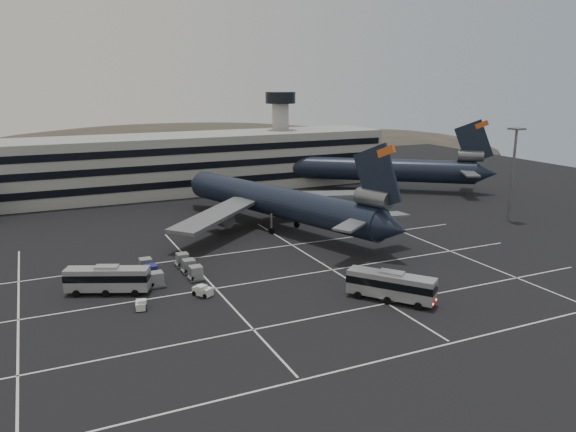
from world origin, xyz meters
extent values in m
plane|color=black|center=(0.00, 0.00, 0.00)|extent=(260.00, 260.00, 0.00)
cube|color=silver|center=(0.00, -22.00, 0.01)|extent=(90.00, 0.25, 0.01)
cube|color=silver|center=(0.00, -10.00, 0.01)|extent=(90.00, 0.25, 0.01)
cube|color=silver|center=(0.00, 4.00, 0.01)|extent=(90.00, 0.25, 0.01)
cube|color=silver|center=(0.00, 18.00, 0.01)|extent=(90.00, 0.25, 0.01)
cube|color=silver|center=(-30.00, 6.00, 0.01)|extent=(0.25, 55.00, 0.01)
cube|color=silver|center=(-6.00, 6.00, 0.01)|extent=(0.25, 55.00, 0.01)
cube|color=silver|center=(12.00, 6.00, 0.01)|extent=(0.25, 55.00, 0.01)
cube|color=silver|center=(34.00, 6.00, 0.01)|extent=(0.25, 55.00, 0.01)
cube|color=gray|center=(0.00, 72.00, 7.00)|extent=(120.00, 18.00, 14.00)
cube|color=black|center=(0.00, 62.95, 3.50)|extent=(118.00, 0.20, 1.60)
cube|color=black|center=(0.00, 62.95, 7.50)|extent=(118.00, 0.20, 1.60)
cube|color=black|center=(0.00, 62.95, 11.20)|extent=(118.00, 0.20, 1.60)
cylinder|color=gray|center=(35.00, 74.00, 11.00)|extent=(4.40, 4.40, 22.00)
cylinder|color=black|center=(35.00, 74.00, 22.50)|extent=(8.00, 8.00, 3.00)
ellipsoid|color=#38332B|center=(30.00, 170.00, -13.50)|extent=(252.00, 180.00, 44.00)
ellipsoid|color=#38332B|center=(110.00, 170.00, -9.00)|extent=(168.00, 120.00, 24.00)
cylinder|color=slate|center=(58.00, 15.00, 9.00)|extent=(0.50, 0.50, 18.00)
cube|color=slate|center=(58.00, 15.00, 18.10)|extent=(2.40, 2.40, 0.35)
cylinder|color=black|center=(14.07, 28.92, 5.20)|extent=(20.48, 47.31, 5.60)
cone|color=black|center=(5.79, 53.78, 5.20)|extent=(6.74, 6.04, 5.60)
cone|color=black|center=(22.45, 3.78, 5.20)|extent=(6.36, 6.34, 5.04)
cube|color=black|center=(21.34, 7.10, 12.60)|extent=(3.47, 9.15, 10.97)
cube|color=#D4551C|center=(21.82, 5.68, 16.80)|extent=(1.54, 3.24, 2.24)
cylinder|color=#595B60|center=(21.18, 7.57, 9.30)|extent=(4.46, 6.55, 2.70)
cube|color=slate|center=(17.04, 6.72, 5.80)|extent=(8.09, 6.56, 0.87)
cube|color=slate|center=(25.01, 9.38, 5.80)|extent=(7.82, 4.02, 0.87)
cube|color=slate|center=(1.58, 26.87, 4.40)|extent=(20.32, 18.45, 1.75)
cylinder|color=#595B60|center=(3.48, 30.66, 2.70)|extent=(4.30, 6.07, 2.70)
cube|color=slate|center=(25.30, 34.77, 4.40)|extent=(22.30, 6.86, 1.75)
cylinder|color=#595B60|center=(21.51, 36.67, 2.70)|extent=(4.30, 6.07, 2.70)
cylinder|color=slate|center=(9.22, 43.49, 2.20)|extent=(0.44, 0.44, 3.00)
cylinder|color=black|center=(9.22, 43.49, 0.55)|extent=(0.82, 1.20, 1.10)
cylinder|color=slate|center=(11.67, 26.01, 2.20)|extent=(0.44, 0.44, 3.00)
cylinder|color=black|center=(11.67, 26.01, 0.55)|extent=(0.82, 1.20, 1.10)
cylinder|color=slate|center=(17.74, 28.04, 2.20)|extent=(0.44, 0.44, 3.00)
cylinder|color=black|center=(17.74, 28.04, 0.55)|extent=(0.82, 1.20, 1.10)
cylinder|color=black|center=(51.67, 52.82, 5.20)|extent=(41.77, 33.26, 5.60)
cone|color=black|center=(30.71, 68.53, 5.20)|extent=(6.96, 7.18, 5.60)
cone|color=black|center=(72.88, 36.94, 5.20)|extent=(7.02, 7.03, 5.04)
cube|color=black|center=(70.08, 39.03, 12.60)|extent=(7.88, 6.08, 10.97)
cube|color=#D4551C|center=(71.28, 38.13, 16.80)|extent=(2.92, 2.38, 2.24)
cylinder|color=#595B60|center=(69.68, 39.33, 9.30)|extent=(6.42, 5.76, 2.70)
cube|color=slate|center=(66.76, 36.27, 5.80)|extent=(6.06, 8.16, 0.87)
cube|color=slate|center=(71.80, 43.00, 5.80)|extent=(7.76, 7.35, 0.87)
cylinder|color=slate|center=(51.67, 52.82, 2.20)|extent=(0.44, 0.44, 3.00)
cylinder|color=black|center=(51.67, 52.82, 0.55)|extent=(1.18, 1.06, 1.10)
cube|color=#9A9DA2|center=(12.86, -9.44, 2.07)|extent=(8.78, 10.35, 3.03)
cube|color=black|center=(12.86, -9.44, 2.43)|extent=(8.87, 10.43, 0.96)
cube|color=#9A9DA2|center=(12.86, -9.44, 3.77)|extent=(3.13, 3.39, 0.35)
cylinder|color=black|center=(14.23, -13.29, 0.48)|extent=(0.85, 0.97, 0.97)
cylinder|color=black|center=(16.23, -11.75, 0.48)|extent=(0.85, 0.97, 0.97)
cylinder|color=black|center=(11.86, -10.21, 0.48)|extent=(0.85, 0.97, 0.97)
cylinder|color=black|center=(13.86, -8.67, 0.48)|extent=(0.85, 0.97, 0.97)
cylinder|color=black|center=(9.49, -7.13, 0.48)|extent=(0.85, 0.97, 0.97)
cylinder|color=black|center=(11.49, -5.59, 0.48)|extent=(0.85, 0.97, 0.97)
cube|color=#FF0C05|center=(15.62, -14.35, 0.91)|extent=(0.25, 0.22, 0.22)
cube|color=#FF0C05|center=(16.90, -13.37, 0.91)|extent=(0.25, 0.22, 0.22)
cube|color=#9A9DA2|center=(-19.25, 8.21, 2.01)|extent=(10.83, 6.58, 2.94)
cube|color=black|center=(-19.25, 8.21, 2.36)|extent=(10.91, 6.66, 0.93)
cube|color=#9A9DA2|center=(-19.25, 8.21, 3.65)|extent=(3.32, 2.62, 0.34)
cylinder|color=black|center=(-16.30, 5.57, 0.47)|extent=(0.99, 0.67, 0.94)
cylinder|color=black|center=(-15.31, 7.81, 0.47)|extent=(0.99, 0.67, 0.94)
cylinder|color=black|center=(-19.74, 7.09, 0.47)|extent=(0.99, 0.67, 0.94)
cylinder|color=black|center=(-18.75, 9.33, 0.47)|extent=(0.99, 0.67, 0.94)
cylinder|color=black|center=(-23.19, 8.61, 0.47)|extent=(0.99, 0.67, 0.94)
cylinder|color=black|center=(-22.20, 10.85, 0.47)|extent=(0.99, 0.67, 0.94)
cube|color=silver|center=(-16.37, 1.22, 0.53)|extent=(1.55, 2.30, 0.86)
cube|color=silver|center=(-16.46, 0.75, 1.10)|extent=(1.21, 1.06, 0.48)
cylinder|color=black|center=(-17.04, 0.58, 0.27)|extent=(0.31, 0.57, 0.54)
cylinder|color=black|center=(-16.00, 0.36, 0.27)|extent=(0.31, 0.57, 0.54)
cylinder|color=black|center=(-16.73, 2.08, 0.27)|extent=(0.31, 0.57, 0.54)
cylinder|color=black|center=(-15.69, 1.87, 0.27)|extent=(0.31, 0.57, 0.54)
cube|color=silver|center=(-8.21, 2.26, 0.63)|extent=(2.50, 2.84, 1.02)
cube|color=silver|center=(-7.91, 1.79, 1.31)|extent=(1.61, 1.54, 0.57)
cylinder|color=black|center=(-8.25, 1.16, 0.32)|extent=(0.56, 0.67, 0.64)
cylinder|color=black|center=(-7.20, 1.84, 0.32)|extent=(0.56, 0.67, 0.64)
cylinder|color=black|center=(-9.23, 2.69, 0.32)|extent=(0.56, 0.67, 0.64)
cylinder|color=black|center=(-8.18, 3.37, 0.32)|extent=(0.56, 0.67, 0.64)
cube|color=#2D2D30|center=(-12.92, 8.13, 0.18)|extent=(2.16, 2.48, 0.20)
cylinder|color=black|center=(-12.92, 8.13, 0.11)|extent=(0.11, 0.22, 0.22)
cube|color=gray|center=(-12.92, 8.13, 1.15)|extent=(1.75, 1.75, 1.76)
cube|color=#2D2D30|center=(-7.43, 8.29, 0.18)|extent=(2.16, 2.48, 0.20)
cylinder|color=black|center=(-7.43, 8.29, 0.11)|extent=(0.11, 0.22, 0.22)
cube|color=gray|center=(-7.43, 8.29, 1.15)|extent=(1.75, 1.75, 1.76)
cube|color=#2D2D30|center=(-13.02, 11.42, 0.18)|extent=(2.16, 2.48, 0.20)
cylinder|color=black|center=(-13.02, 11.42, 0.11)|extent=(0.11, 0.22, 0.22)
cube|color=navy|center=(-13.02, 11.42, 1.15)|extent=(1.75, 1.75, 1.76)
cube|color=#2D2D30|center=(-7.53, 11.59, 0.18)|extent=(2.16, 2.48, 0.20)
cylinder|color=black|center=(-7.53, 11.59, 0.11)|extent=(0.11, 0.22, 0.22)
cube|color=gray|center=(-7.53, 11.59, 1.15)|extent=(1.75, 1.75, 1.76)
cube|color=#2D2D30|center=(-13.12, 14.71, 0.18)|extent=(2.16, 2.48, 0.20)
cylinder|color=black|center=(-13.12, 14.71, 0.11)|extent=(0.11, 0.22, 0.22)
cube|color=gray|center=(-13.12, 14.71, 1.15)|extent=(1.75, 1.75, 1.76)
cube|color=#2D2D30|center=(-7.63, 14.88, 0.18)|extent=(2.16, 2.48, 0.20)
cylinder|color=black|center=(-7.63, 14.88, 0.11)|extent=(0.11, 0.22, 0.22)
cube|color=gray|center=(-7.63, 14.88, 1.15)|extent=(1.75, 1.75, 1.76)
camera|label=1|loc=(-26.90, -64.35, 27.43)|focal=35.00mm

